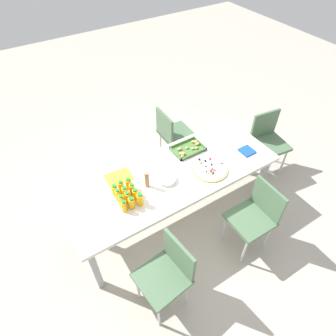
{
  "coord_description": "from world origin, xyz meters",
  "views": [
    {
      "loc": [
        -1.14,
        -1.73,
        2.91
      ],
      "look_at": [
        -0.0,
        0.08,
        0.74
      ],
      "focal_mm": 31.32,
      "sensor_mm": 36.0,
      "label": 1
    }
  ],
  "objects": [
    {
      "name": "ground_plane",
      "position": [
        0.0,
        0.0,
        0.0
      ],
      "size": [
        12.0,
        12.0,
        0.0
      ],
      "primitive_type": "plane",
      "color": "#B2A899"
    },
    {
      "name": "party_table",
      "position": [
        0.0,
        0.0,
        0.66
      ],
      "size": [
        2.26,
        0.83,
        0.72
      ],
      "color": "silver",
      "rests_on": "ground_plane"
    },
    {
      "name": "chair_near_left",
      "position": [
        -0.54,
        -0.77,
        0.5
      ],
      "size": [
        0.44,
        0.44,
        0.83
      ],
      "rotation": [
        0.0,
        0.0,
        1.68
      ],
      "color": "#4C6B4C",
      "rests_on": "ground_plane"
    },
    {
      "name": "chair_end",
      "position": [
        1.49,
        0.05,
        0.5
      ],
      "size": [
        0.45,
        0.45,
        0.83
      ],
      "rotation": [
        0.0,
        0.0,
        3.01
      ],
      "color": "#4C6B4C",
      "rests_on": "ground_plane"
    },
    {
      "name": "chair_far_right",
      "position": [
        0.52,
        0.81,
        0.5
      ],
      "size": [
        0.41,
        0.41,
        0.83
      ],
      "rotation": [
        0.0,
        0.0,
        -1.59
      ],
      "color": "#4C6B4C",
      "rests_on": "ground_plane"
    },
    {
      "name": "chair_near_right",
      "position": [
        0.53,
        -0.73,
        0.5
      ],
      "size": [
        0.4,
        0.4,
        0.83
      ],
      "rotation": [
        0.0,
        0.0,
        1.56
      ],
      "color": "#4C6B4C",
      "rests_on": "ground_plane"
    },
    {
      "name": "juice_bottle_0",
      "position": [
        -0.62,
        -0.16,
        0.79
      ],
      "size": [
        0.05,
        0.05,
        0.14
      ],
      "color": "#FAAD14",
      "rests_on": "party_table"
    },
    {
      "name": "juice_bottle_1",
      "position": [
        -0.54,
        -0.16,
        0.79
      ],
      "size": [
        0.06,
        0.06,
        0.13
      ],
      "color": "#F9AE14",
      "rests_on": "party_table"
    },
    {
      "name": "juice_bottle_2",
      "position": [
        -0.46,
        -0.17,
        0.79
      ],
      "size": [
        0.06,
        0.06,
        0.15
      ],
      "color": "#F8AD14",
      "rests_on": "party_table"
    },
    {
      "name": "juice_bottle_3",
      "position": [
        -0.61,
        -0.09,
        0.79
      ],
      "size": [
        0.06,
        0.06,
        0.14
      ],
      "color": "#FBAD14",
      "rests_on": "party_table"
    },
    {
      "name": "juice_bottle_4",
      "position": [
        -0.55,
        -0.09,
        0.79
      ],
      "size": [
        0.06,
        0.06,
        0.14
      ],
      "color": "#F8AC14",
      "rests_on": "party_table"
    },
    {
      "name": "juice_bottle_5",
      "position": [
        -0.47,
        -0.09,
        0.79
      ],
      "size": [
        0.05,
        0.05,
        0.13
      ],
      "color": "#FAAB14",
      "rests_on": "party_table"
    },
    {
      "name": "juice_bottle_6",
      "position": [
        -0.61,
        -0.01,
        0.79
      ],
      "size": [
        0.05,
        0.05,
        0.14
      ],
      "color": "#FAAF14",
      "rests_on": "party_table"
    },
    {
      "name": "juice_bottle_7",
      "position": [
        -0.54,
        -0.01,
        0.79
      ],
      "size": [
        0.06,
        0.06,
        0.14
      ],
      "color": "#F9AD14",
      "rests_on": "party_table"
    },
    {
      "name": "juice_bottle_8",
      "position": [
        -0.47,
        -0.02,
        0.79
      ],
      "size": [
        0.05,
        0.05,
        0.14
      ],
      "color": "#F9AA14",
      "rests_on": "party_table"
    },
    {
      "name": "juice_bottle_9",
      "position": [
        -0.61,
        0.06,
        0.78
      ],
      "size": [
        0.06,
        0.06,
        0.13
      ],
      "color": "#FAAB14",
      "rests_on": "party_table"
    },
    {
      "name": "juice_bottle_10",
      "position": [
        -0.54,
        0.06,
        0.79
      ],
      "size": [
        0.06,
        0.06,
        0.15
      ],
      "color": "#FBAB14",
      "rests_on": "party_table"
    },
    {
      "name": "juice_bottle_11",
      "position": [
        -0.46,
        0.07,
        0.79
      ],
      "size": [
        0.06,
        0.06,
        0.13
      ],
      "color": "#F9AB14",
      "rests_on": "party_table"
    },
    {
      "name": "fruit_pizza",
      "position": [
        0.36,
        -0.16,
        0.74
      ],
      "size": [
        0.38,
        0.38,
        0.05
      ],
      "color": "tan",
      "rests_on": "party_table"
    },
    {
      "name": "snack_tray",
      "position": [
        0.35,
        0.22,
        0.74
      ],
      "size": [
        0.35,
        0.24,
        0.04
      ],
      "color": "#477238",
      "rests_on": "party_table"
    },
    {
      "name": "plate_stack",
      "position": [
        -0.1,
        -0.05,
        0.74
      ],
      "size": [
        0.19,
        0.19,
        0.04
      ],
      "color": "silver",
      "rests_on": "party_table"
    },
    {
      "name": "napkin_stack",
      "position": [
        0.89,
        -0.15,
        0.73
      ],
      "size": [
        0.15,
        0.15,
        0.02
      ],
      "primitive_type": "cube",
      "color": "#194CA5",
      "rests_on": "party_table"
    },
    {
      "name": "cardboard_tube",
      "position": [
        -0.3,
        -0.01,
        0.82
      ],
      "size": [
        0.04,
        0.04,
        0.19
      ],
      "primitive_type": "cylinder",
      "color": "#9E7A56",
      "rests_on": "party_table"
    },
    {
      "name": "paper_folder",
      "position": [
        -0.49,
        0.25,
        0.73
      ],
      "size": [
        0.27,
        0.22,
        0.01
      ],
      "primitive_type": "cube",
      "rotation": [
        0.0,
        0.0,
        -0.06
      ],
      "color": "yellow",
      "rests_on": "party_table"
    }
  ]
}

